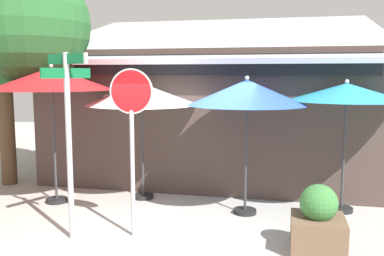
{
  "coord_description": "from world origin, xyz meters",
  "views": [
    {
      "loc": [
        1.77,
        -6.82,
        2.64
      ],
      "look_at": [
        -0.03,
        1.2,
        1.6
      ],
      "focal_mm": 39.49,
      "sensor_mm": 36.0,
      "label": 1
    }
  ],
  "objects": [
    {
      "name": "sidewalk_planter",
      "position": [
        2.28,
        -0.48,
        0.43
      ],
      "size": [
        0.79,
        0.79,
        1.03
      ],
      "color": "brown",
      "rests_on": "ground"
    },
    {
      "name": "ground_plane",
      "position": [
        0.0,
        0.0,
        -0.05
      ],
      "size": [
        28.0,
        28.0,
        0.1
      ],
      "primitive_type": "cube",
      "color": "#ADA8A0"
    },
    {
      "name": "cafe_building",
      "position": [
        -0.08,
        4.67,
        1.69
      ],
      "size": [
        8.35,
        5.94,
        4.46
      ],
      "color": "#473833",
      "rests_on": "ground"
    },
    {
      "name": "patio_umbrella_royal_blue_right",
      "position": [
        1.05,
        1.03,
        2.3
      ],
      "size": [
        2.21,
        2.21,
        2.62
      ],
      "color": "black",
      "rests_on": "ground"
    },
    {
      "name": "patio_umbrella_ivory_center",
      "position": [
        -1.19,
        1.57,
        2.22
      ],
      "size": [
        2.38,
        2.38,
        2.53
      ],
      "color": "black",
      "rests_on": "ground"
    },
    {
      "name": "patio_umbrella_crimson_left",
      "position": [
        -2.85,
        0.89,
        2.55
      ],
      "size": [
        2.48,
        2.48,
        2.86
      ],
      "color": "black",
      "rests_on": "ground"
    },
    {
      "name": "patio_umbrella_teal_far_right",
      "position": [
        2.87,
        1.57,
        2.29
      ],
      "size": [
        2.17,
        2.17,
        2.55
      ],
      "color": "black",
      "rests_on": "ground"
    },
    {
      "name": "stop_sign",
      "position": [
        -0.64,
        -0.49,
        1.89
      ],
      "size": [
        0.72,
        0.07,
        2.74
      ],
      "color": "#A8AAB2",
      "rests_on": "ground"
    },
    {
      "name": "shade_tree",
      "position": [
        -4.49,
        1.89,
        3.99
      ],
      "size": [
        4.19,
        3.68,
        5.94
      ],
      "color": "brown",
      "rests_on": "ground"
    },
    {
      "name": "street_sign_post",
      "position": [
        -1.57,
        -0.81,
        1.84
      ],
      "size": [
        0.89,
        0.83,
        2.98
      ],
      "color": "#A8AAB2",
      "rests_on": "ground"
    }
  ]
}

